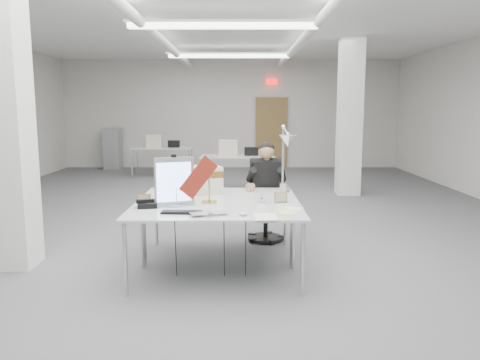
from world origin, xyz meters
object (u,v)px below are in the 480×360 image
object	(u,v)px
desk_phone	(147,205)
laptop	(210,215)
desk_main	(216,211)
bankers_lamp	(209,187)
architect_lamp	(285,154)
office_chair	(266,206)
seated_person	(266,175)
monitor	(174,182)
beige_monitor	(205,180)

from	to	relation	value
desk_phone	laptop	bearing A→B (deg)	-43.83
desk_main	bankers_lamp	size ratio (longest dim) A/B	5.13
laptop	bankers_lamp	size ratio (longest dim) A/B	1.02
architect_lamp	office_chair	bearing A→B (deg)	112.48
bankers_lamp	laptop	bearing A→B (deg)	-99.84
seated_person	laptop	bearing A→B (deg)	-116.12
office_chair	bankers_lamp	distance (m)	1.41
seated_person	office_chair	bearing A→B (deg)	83.64
monitor	architect_lamp	distance (m)	1.34
desk_main	desk_phone	world-z (taller)	desk_phone
seated_person	beige_monitor	xyz separation A→B (m)	(-0.77, -0.51, 0.02)
seated_person	architect_lamp	bearing A→B (deg)	-83.23
desk_main	architect_lamp	bearing A→B (deg)	43.64
desk_main	desk_phone	xyz separation A→B (m)	(-0.72, 0.13, 0.04)
seated_person	desk_phone	size ratio (longest dim) A/B	4.36
laptop	bankers_lamp	world-z (taller)	bankers_lamp
seated_person	laptop	world-z (taller)	seated_person
seated_person	bankers_lamp	bearing A→B (deg)	-128.48
monitor	beige_monitor	world-z (taller)	monitor
bankers_lamp	monitor	bearing A→B (deg)	-167.72
desk_main	monitor	world-z (taller)	monitor
desk_phone	beige_monitor	distance (m)	1.01
desk_main	desk_phone	size ratio (longest dim) A/B	9.07
monitor	beige_monitor	xyz separation A→B (m)	(0.27, 0.76, -0.09)
bankers_lamp	beige_monitor	size ratio (longest dim) A/B	1.01
bankers_lamp	desk_phone	distance (m)	0.70
office_chair	bankers_lamp	bearing A→B (deg)	-127.33
beige_monitor	desk_main	bearing A→B (deg)	-100.97
office_chair	beige_monitor	xyz separation A→B (m)	(-0.77, -0.56, 0.44)
bankers_lamp	architect_lamp	distance (m)	0.98
desk_main	architect_lamp	xyz separation A→B (m)	(0.77, 0.73, 0.51)
desk_phone	bankers_lamp	bearing A→B (deg)	9.24
laptop	architect_lamp	distance (m)	1.39
laptop	beige_monitor	bearing A→B (deg)	77.04
office_chair	laptop	xyz separation A→B (m)	(-0.63, -1.81, 0.29)
office_chair	monitor	xyz separation A→B (m)	(-1.04, -1.32, 0.54)
monitor	desk_phone	size ratio (longest dim) A/B	2.61
bankers_lamp	desk_phone	world-z (taller)	bankers_lamp
office_chair	monitor	bearing A→B (deg)	-134.59
monitor	architect_lamp	size ratio (longest dim) A/B	0.52
seated_person	monitor	size ratio (longest dim) A/B	1.67
office_chair	monitor	distance (m)	1.76
seated_person	architect_lamp	size ratio (longest dim) A/B	0.87
beige_monitor	bankers_lamp	bearing A→B (deg)	-102.95
office_chair	monitor	size ratio (longest dim) A/B	1.85
desk_main	seated_person	size ratio (longest dim) A/B	2.08
desk_phone	architect_lamp	size ratio (longest dim) A/B	0.20
monitor	beige_monitor	bearing A→B (deg)	51.38
laptop	desk_phone	distance (m)	0.80
desk_main	bankers_lamp	distance (m)	0.43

